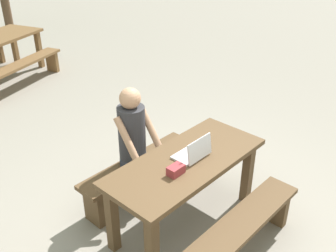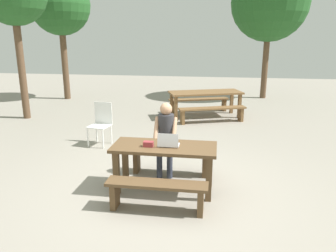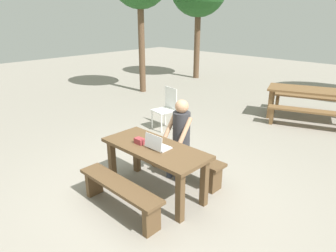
{
  "view_description": "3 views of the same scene",
  "coord_description": "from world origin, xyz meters",
  "px_view_note": "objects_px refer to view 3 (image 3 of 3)",
  "views": [
    {
      "loc": [
        -2.29,
        -1.9,
        2.74
      ],
      "look_at": [
        0.02,
        0.25,
        1.0
      ],
      "focal_mm": 41.4,
      "sensor_mm": 36.0,
      "label": 1
    },
    {
      "loc": [
        0.79,
        -4.79,
        2.42
      ],
      "look_at": [
        0.02,
        0.25,
        1.0
      ],
      "focal_mm": 35.26,
      "sensor_mm": 36.0,
      "label": 2
    },
    {
      "loc": [
        2.86,
        -2.71,
        2.53
      ],
      "look_at": [
        0.02,
        0.25,
        1.0
      ],
      "focal_mm": 32.38,
      "sensor_mm": 36.0,
      "label": 3
    }
  ],
  "objects_px": {
    "person_seated": "(180,134)",
    "picnic_table_front": "(155,155)",
    "plastic_chair": "(167,107)",
    "small_pouch": "(140,141)",
    "laptop": "(157,145)",
    "picnic_table_mid": "(314,94)"
  },
  "relations": [
    {
      "from": "person_seated",
      "to": "picnic_table_front",
      "type": "bearing_deg",
      "value": -83.15
    },
    {
      "from": "picnic_table_front",
      "to": "plastic_chair",
      "type": "relative_size",
      "value": 1.71
    },
    {
      "from": "small_pouch",
      "to": "plastic_chair",
      "type": "height_order",
      "value": "plastic_chair"
    },
    {
      "from": "picnic_table_front",
      "to": "laptop",
      "type": "bearing_deg",
      "value": -19.89
    },
    {
      "from": "laptop",
      "to": "person_seated",
      "type": "relative_size",
      "value": 0.25
    },
    {
      "from": "small_pouch",
      "to": "plastic_chair",
      "type": "xyz_separation_m",
      "value": [
        -1.56,
        2.18,
        -0.29
      ]
    },
    {
      "from": "small_pouch",
      "to": "plastic_chair",
      "type": "relative_size",
      "value": 0.16
    },
    {
      "from": "laptop",
      "to": "small_pouch",
      "type": "height_order",
      "value": "laptop"
    },
    {
      "from": "laptop",
      "to": "small_pouch",
      "type": "distance_m",
      "value": 0.31
    },
    {
      "from": "small_pouch",
      "to": "picnic_table_mid",
      "type": "height_order",
      "value": "small_pouch"
    },
    {
      "from": "picnic_table_front",
      "to": "picnic_table_mid",
      "type": "bearing_deg",
      "value": 85.21
    },
    {
      "from": "picnic_table_front",
      "to": "person_seated",
      "type": "relative_size",
      "value": 1.25
    },
    {
      "from": "small_pouch",
      "to": "person_seated",
      "type": "xyz_separation_m",
      "value": [
        0.16,
        0.7,
        -0.05
      ]
    },
    {
      "from": "person_seated",
      "to": "plastic_chair",
      "type": "relative_size",
      "value": 1.37
    },
    {
      "from": "small_pouch",
      "to": "picnic_table_front",
      "type": "bearing_deg",
      "value": 18.68
    },
    {
      "from": "laptop",
      "to": "picnic_table_mid",
      "type": "xyz_separation_m",
      "value": [
        0.35,
        5.07,
        -0.14
      ]
    },
    {
      "from": "person_seated",
      "to": "plastic_chair",
      "type": "distance_m",
      "value": 2.28
    },
    {
      "from": "laptop",
      "to": "plastic_chair",
      "type": "height_order",
      "value": "laptop"
    },
    {
      "from": "picnic_table_front",
      "to": "person_seated",
      "type": "xyz_separation_m",
      "value": [
        -0.07,
        0.62,
        0.13
      ]
    },
    {
      "from": "person_seated",
      "to": "plastic_chair",
      "type": "xyz_separation_m",
      "value": [
        -1.72,
        1.48,
        -0.25
      ]
    },
    {
      "from": "small_pouch",
      "to": "picnic_table_mid",
      "type": "relative_size",
      "value": 0.07
    },
    {
      "from": "person_seated",
      "to": "plastic_chair",
      "type": "height_order",
      "value": "person_seated"
    }
  ]
}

